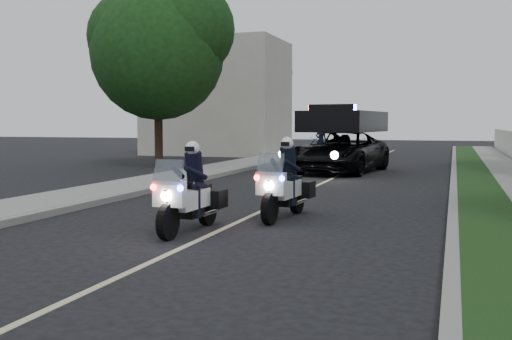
% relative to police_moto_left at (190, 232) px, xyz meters
% --- Properties ---
extents(ground, '(120.00, 120.00, 0.00)m').
position_rel_police_moto_left_xyz_m(ground, '(0.47, -0.37, 0.00)').
color(ground, black).
rests_on(ground, ground).
extents(curb_right, '(0.20, 60.00, 0.15)m').
position_rel_police_moto_left_xyz_m(curb_right, '(4.57, 9.63, 0.07)').
color(curb_right, gray).
rests_on(curb_right, ground).
extents(grass_verge, '(1.20, 60.00, 0.16)m').
position_rel_police_moto_left_xyz_m(grass_verge, '(5.27, 9.63, 0.08)').
color(grass_verge, '#193814').
rests_on(grass_verge, ground).
extents(curb_left, '(0.20, 60.00, 0.15)m').
position_rel_police_moto_left_xyz_m(curb_left, '(-3.63, 9.63, 0.07)').
color(curb_left, gray).
rests_on(curb_left, ground).
extents(sidewalk_left, '(2.00, 60.00, 0.16)m').
position_rel_police_moto_left_xyz_m(sidewalk_left, '(-4.73, 9.63, 0.08)').
color(sidewalk_left, gray).
rests_on(sidewalk_left, ground).
extents(building_far, '(8.00, 6.00, 7.00)m').
position_rel_police_moto_left_xyz_m(building_far, '(-9.53, 25.63, 3.50)').
color(building_far, '#A8A396').
rests_on(building_far, ground).
extents(lane_marking, '(0.12, 50.00, 0.01)m').
position_rel_police_moto_left_xyz_m(lane_marking, '(0.47, 9.63, 0.00)').
color(lane_marking, '#BFB78C').
rests_on(lane_marking, ground).
extents(police_moto_left, '(0.75, 1.98, 1.66)m').
position_rel_police_moto_left_xyz_m(police_moto_left, '(0.00, 0.00, 0.00)').
color(police_moto_left, silver).
rests_on(police_moto_left, ground).
extents(police_moto_right, '(0.86, 2.05, 1.70)m').
position_rel_police_moto_left_xyz_m(police_moto_right, '(1.24, 2.04, 0.00)').
color(police_moto_right, silver).
rests_on(police_moto_right, ground).
extents(police_suv, '(3.49, 6.21, 2.87)m').
position_rel_police_moto_left_xyz_m(police_suv, '(0.27, 14.05, 0.00)').
color(police_suv, black).
rests_on(police_suv, ground).
extents(bicycle, '(0.82, 1.97, 1.01)m').
position_rel_police_moto_left_xyz_m(bicycle, '(-2.30, 22.48, 0.00)').
color(bicycle, black).
rests_on(bicycle, ground).
extents(cyclist, '(0.62, 0.44, 1.62)m').
position_rel_police_moto_left_xyz_m(cyclist, '(-2.30, 22.48, 0.00)').
color(cyclist, black).
rests_on(cyclist, ground).
extents(tree_left_near, '(6.10, 6.10, 9.68)m').
position_rel_police_moto_left_xyz_m(tree_left_near, '(-7.84, 14.22, 0.00)').
color(tree_left_near, '#184115').
rests_on(tree_left_near, ground).
extents(tree_left_far, '(6.19, 6.19, 8.54)m').
position_rel_police_moto_left_xyz_m(tree_left_far, '(-8.66, 28.94, 0.00)').
color(tree_left_far, black).
rests_on(tree_left_far, ground).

